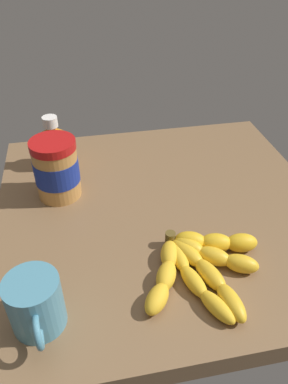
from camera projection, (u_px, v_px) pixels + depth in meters
ground_plane at (163, 215)px, 84.41cm from camera, size 72.23×73.23×4.56cm
banana_bunch at (200, 264)px, 67.50cm from camera, size 21.93×25.44×3.68cm
peanut_butter_jar at (56, 169)px, 82.67cm from camera, size 10.00×10.00×14.11cm
honey_bottle at (54, 145)px, 93.27cm from camera, size 6.46×6.46×13.55cm
coffee_mug at (36, 304)px, 56.89cm from camera, size 12.42×8.59×9.68cm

